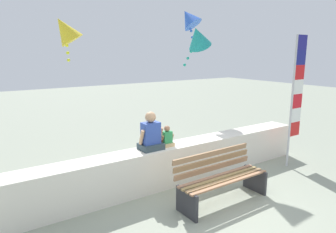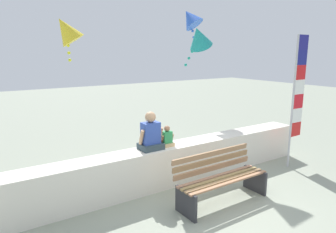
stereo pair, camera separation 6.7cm
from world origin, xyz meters
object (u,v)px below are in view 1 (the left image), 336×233
(person_adult, at_px, (151,135))
(person_child, at_px, (167,138))
(kite_blue, at_px, (189,18))
(kite_teal, at_px, (198,37))
(park_bench, at_px, (221,178))
(flag_banner, at_px, (296,93))
(kite_yellow, at_px, (65,30))

(person_adult, distance_m, person_child, 0.39)
(person_adult, xyz_separation_m, kite_blue, (2.87, 2.59, 2.53))
(person_adult, height_order, kite_teal, kite_teal)
(person_child, relative_size, kite_teal, 0.37)
(person_child, distance_m, kite_blue, 4.47)
(park_bench, relative_size, kite_blue, 1.88)
(kite_teal, bearing_deg, person_child, -142.34)
(person_child, distance_m, flag_banner, 3.21)
(person_child, xyz_separation_m, flag_banner, (3.02, -0.75, 0.77))
(park_bench, bearing_deg, kite_teal, 59.18)
(park_bench, xyz_separation_m, kite_teal, (1.60, 2.68, 2.59))
(kite_blue, height_order, kite_teal, kite_blue)
(kite_yellow, bearing_deg, kite_blue, -2.00)
(kite_blue, xyz_separation_m, kite_yellow, (-3.59, 0.13, -0.46))
(person_adult, bearing_deg, kite_blue, 42.00)
(park_bench, relative_size, flag_banner, 0.59)
(person_adult, height_order, flag_banner, flag_banner)
(park_bench, distance_m, kite_yellow, 4.95)
(park_bench, distance_m, kite_teal, 4.06)
(kite_blue, xyz_separation_m, kite_teal, (-0.51, -1.05, -0.61))
(person_adult, xyz_separation_m, flag_banner, (3.39, -0.75, 0.64))
(park_bench, relative_size, person_child, 4.27)
(park_bench, height_order, flag_banner, flag_banner)
(person_adult, distance_m, kite_yellow, 3.48)
(person_adult, distance_m, kite_blue, 4.62)
(kite_blue, bearing_deg, person_child, -134.01)
(kite_teal, bearing_deg, kite_blue, 64.14)
(park_bench, relative_size, kite_yellow, 1.54)
(park_bench, xyz_separation_m, person_adult, (-0.76, 1.15, 0.66))
(flag_banner, xyz_separation_m, kite_teal, (-1.03, 2.29, 1.28))
(park_bench, distance_m, flag_banner, 2.96)
(person_child, height_order, flag_banner, flag_banner)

